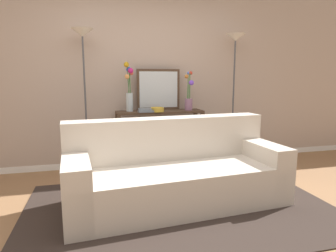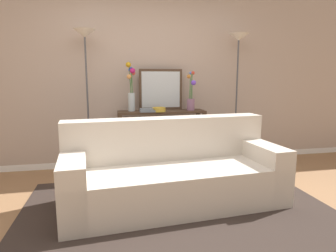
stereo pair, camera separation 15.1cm
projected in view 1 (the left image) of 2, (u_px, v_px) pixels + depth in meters
ground_plane at (164, 226)px, 2.61m from camera, size 16.00×16.00×0.02m
back_wall at (132, 75)px, 4.29m from camera, size 12.00×0.15×2.72m
area_rug at (180, 208)px, 2.95m from camera, size 3.08×1.97×0.01m
couch at (176, 174)px, 3.05m from camera, size 2.30×1.04×0.88m
console_table at (160, 129)px, 4.19m from camera, size 1.24×0.35×0.85m
floor_lamp_left at (84, 62)px, 3.76m from camera, size 0.28×0.28×1.94m
floor_lamp_right at (235, 63)px, 4.28m from camera, size 0.28×0.28×1.95m
wall_mirror at (159, 90)px, 4.24m from camera, size 0.64×0.02×0.59m
vase_tall_flowers at (129, 89)px, 4.02m from camera, size 0.13×0.14×0.68m
vase_short_flowers at (189, 97)px, 4.20m from camera, size 0.13×0.11×0.56m
fruit_bowl at (157, 109)px, 4.03m from camera, size 0.19×0.19×0.06m
book_stack at (145, 110)px, 3.98m from camera, size 0.21×0.15×0.05m
book_row_under_console at (134, 166)px, 4.18m from camera, size 0.25×0.18×0.13m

